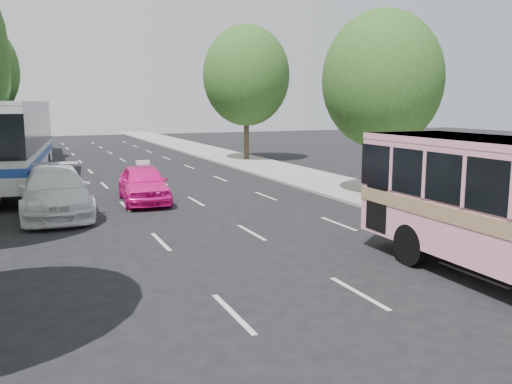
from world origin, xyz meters
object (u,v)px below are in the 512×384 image
pink_taxi (143,184)px  white_pickup (55,192)px  tour_coach_front (8,136)px  tour_coach_rear (17,125)px

pink_taxi → white_pickup: 3.71m
pink_taxi → white_pickup: size_ratio=0.77×
pink_taxi → white_pickup: white_pickup is taller
tour_coach_front → pink_taxi: bearing=-45.7°
tour_coach_rear → tour_coach_front: bearing=-88.8°
white_pickup → pink_taxi: bearing=21.5°
white_pickup → tour_coach_front: tour_coach_front is taller
tour_coach_rear → pink_taxi: bearing=-75.4°
white_pickup → tour_coach_front: 8.14m
pink_taxi → tour_coach_rear: tour_coach_rear is taller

